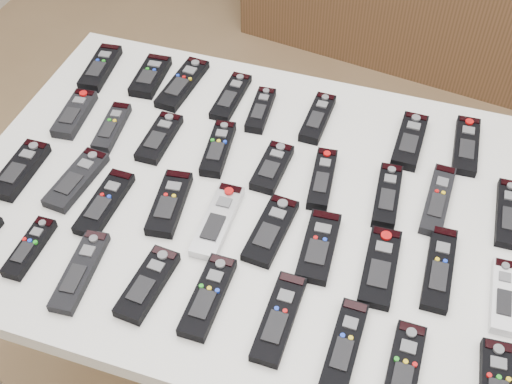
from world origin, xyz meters
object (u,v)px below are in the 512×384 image
(remote_28, at_px, (30,248))
(remote_11, at_px, (218,148))
(table, at_px, (256,216))
(remote_17, at_px, (20,170))
(remote_2, at_px, (183,84))
(remote_18, at_px, (77,179))
(remote_9, at_px, (112,127))
(remote_25, at_px, (439,268))
(remote_12, at_px, (272,167))
(remote_20, at_px, (169,203))
(remote_7, at_px, (466,145))
(remote_19, at_px, (105,203))
(remote_15, at_px, (438,200))
(remote_13, at_px, (322,179))
(remote_14, at_px, (387,196))
(remote_34, at_px, (403,370))
(remote_30, at_px, (148,284))
(remote_22, at_px, (271,230))
(remote_23, at_px, (319,246))
(remote_21, at_px, (218,221))
(remote_0, at_px, (100,68))
(remote_3, at_px, (231,97))
(remote_4, at_px, (261,110))
(remote_26, at_px, (503,296))
(remote_29, at_px, (80,271))
(remote_32, at_px, (279,318))
(remote_16, at_px, (508,213))
(remote_5, at_px, (318,118))
(remote_6, at_px, (410,141))
(remote_33, at_px, (345,345))
(remote_24, at_px, (380,267))
(remote_10, at_px, (159,138))
(remote_8, at_px, (75,114))

(remote_28, bearing_deg, remote_11, 55.36)
(table, xyz_separation_m, remote_17, (-0.51, -0.09, 0.07))
(remote_11, bearing_deg, remote_17, -159.92)
(remote_2, distance_m, remote_18, 0.39)
(remote_9, relative_size, remote_25, 0.81)
(remote_12, relative_size, remote_20, 0.84)
(remote_7, xyz_separation_m, remote_19, (-0.70, -0.41, 0.00))
(remote_2, bearing_deg, remote_15, -12.06)
(remote_13, height_order, remote_14, same)
(remote_14, distance_m, remote_34, 0.40)
(remote_30, bearing_deg, remote_22, 52.11)
(remote_25, distance_m, remote_34, 0.23)
(remote_2, distance_m, remote_30, 0.60)
(remote_23, xyz_separation_m, remote_25, (0.23, 0.02, -0.00))
(remote_21, bearing_deg, remote_14, 27.78)
(remote_0, relative_size, remote_12, 1.22)
(remote_3, bearing_deg, remote_4, -16.58)
(remote_0, bearing_deg, remote_12, -27.55)
(remote_19, distance_m, remote_25, 0.69)
(remote_14, height_order, remote_34, remote_14)
(remote_26, relative_size, remote_28, 1.11)
(remote_25, xyz_separation_m, remote_29, (-0.65, -0.22, 0.00))
(remote_25, bearing_deg, remote_15, 97.33)
(remote_29, height_order, remote_32, same)
(remote_18, xyz_separation_m, remote_20, (0.22, -0.00, 0.00))
(remote_16, relative_size, remote_34, 1.00)
(remote_7, bearing_deg, remote_0, 177.72)
(table, relative_size, remote_11, 7.66)
(remote_0, height_order, remote_12, remote_0)
(remote_4, distance_m, remote_22, 0.37)
(remote_5, bearing_deg, remote_0, -179.95)
(remote_6, xyz_separation_m, remote_9, (-0.67, -0.17, -0.00))
(remote_21, xyz_separation_m, remote_34, (0.41, -0.21, 0.00))
(remote_20, relative_size, remote_23, 1.00)
(remote_15, bearing_deg, remote_22, -146.37)
(remote_22, height_order, remote_33, remote_33)
(remote_6, relative_size, remote_24, 0.96)
(remote_19, bearing_deg, remote_30, -41.62)
(remote_29, bearing_deg, remote_3, 75.57)
(remote_22, xyz_separation_m, remote_24, (0.23, -0.02, 0.00))
(remote_9, relative_size, remote_10, 1.00)
(remote_15, xyz_separation_m, remote_30, (-0.49, -0.38, 0.00))
(remote_8, bearing_deg, remote_5, 11.06)
(remote_11, height_order, remote_12, remote_11)
(remote_26, xyz_separation_m, remote_30, (-0.63, -0.18, 0.00))
(remote_15, xyz_separation_m, remote_29, (-0.62, -0.39, -0.00))
(table, relative_size, remote_15, 6.55)
(remote_14, relative_size, remote_34, 0.95)
(table, bearing_deg, remote_34, -39.90)
(remote_7, bearing_deg, remote_6, -170.37)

